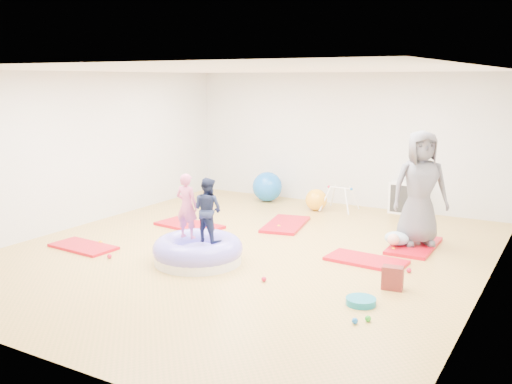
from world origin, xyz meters
The scene contains 19 objects.
room centered at (0.00, 0.00, 1.40)m, with size 7.01×8.01×2.81m.
gym_mat_front_left centered at (-2.36, -1.17, 0.02)m, with size 1.10×0.55×0.05m, color red.
gym_mat_mid_left centered at (-1.69, 0.77, 0.03)m, with size 1.24×0.62×0.05m, color red.
gym_mat_center_back centered at (-0.19, 1.72, 0.03)m, with size 1.29×0.65×0.05m, color red.
gym_mat_right centered at (1.81, 0.43, 0.02)m, with size 1.16×0.58×0.05m, color red.
gym_mat_rear_right centered at (2.23, 1.54, 0.03)m, with size 1.29×0.64×0.05m, color red.
inflatable_cushion centered at (-0.34, -0.83, 0.16)m, with size 1.33×1.33×0.42m.
child_pink centered at (-0.55, -0.79, 0.87)m, with size 0.36×0.23×0.98m, color #D95E8F.
child_navy centered at (-0.18, -0.78, 0.86)m, with size 0.46×0.36×0.94m, color #192141.
adult_caregiver centered at (2.26, 1.61, 0.97)m, with size 0.89×0.58×1.83m, color #55555F.
infant centered at (2.00, 1.29, 0.17)m, with size 0.39×0.40×0.23m.
ball_pit_balls centered at (0.55, -0.41, 0.04)m, with size 4.87×3.27×0.07m.
exercise_ball_blue centered at (-1.52, 3.43, 0.33)m, with size 0.65×0.65×0.65m, color blue.
exercise_ball_orange centered at (-0.21, 3.15, 0.22)m, with size 0.45×0.45×0.45m, color #FFAC24.
infant_play_gym centered at (0.23, 3.32, 0.34)m, with size 0.66×0.62×0.50m.
cube_shelf centered at (1.45, 3.79, 0.32)m, with size 0.64×0.31×0.64m.
balance_disc centered at (2.30, -1.16, 0.04)m, with size 0.37×0.37×0.08m, color #0E708F.
backpack centered at (2.48, -0.48, 0.15)m, with size 0.27×0.16×0.31m, color #AE2620.
yellow_toy centered at (-1.03, -0.62, 0.01)m, with size 0.18×0.18×0.03m, color #FFA802.
Camera 1 is at (4.44, -7.39, 2.67)m, focal length 40.00 mm.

